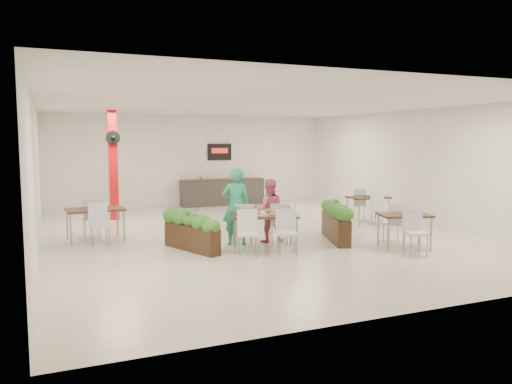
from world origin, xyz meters
TOP-DOWN VIEW (x-y plane):
  - ground at (0.00, 0.00)m, footprint 12.00×12.00m
  - room_shell at (0.00, 0.00)m, footprint 10.10×12.10m
  - red_column at (-3.00, 3.79)m, footprint 0.40×0.41m
  - service_counter at (1.00, 5.65)m, footprint 3.00×0.64m
  - main_table at (-0.54, -1.58)m, footprint 1.64×1.91m
  - diner_man at (-0.93, -0.93)m, footprint 0.72×0.58m
  - diner_woman at (-0.13, -0.93)m, footprint 0.84×0.73m
  - planter_left at (-2.01, -1.11)m, footprint 0.88×1.64m
  - planter_right at (1.38, -1.37)m, footprint 0.87×1.80m
  - side_table_a at (-3.79, 0.80)m, footprint 1.34×1.64m
  - side_table_b at (3.52, 0.39)m, footprint 1.10×1.62m
  - side_table_c at (2.29, -2.68)m, footprint 1.22×1.67m

SIDE VIEW (x-z plane):
  - ground at x=0.00m, z-range 0.00..0.00m
  - planter_left at x=-2.01m, z-range 0.04..0.94m
  - service_counter at x=1.00m, z-range -0.61..1.59m
  - planter_right at x=1.38m, z-range 0.00..0.98m
  - side_table_c at x=2.29m, z-range 0.15..1.08m
  - side_table_b at x=3.52m, z-range 0.16..1.08m
  - main_table at x=-0.54m, z-range 0.17..1.10m
  - side_table_a at x=-3.79m, z-range 0.17..1.10m
  - diner_woman at x=-0.13m, z-range 0.00..1.45m
  - diner_man at x=-0.93m, z-range 0.00..1.72m
  - red_column at x=-3.00m, z-range 0.04..3.24m
  - room_shell at x=0.00m, z-range 0.40..3.62m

